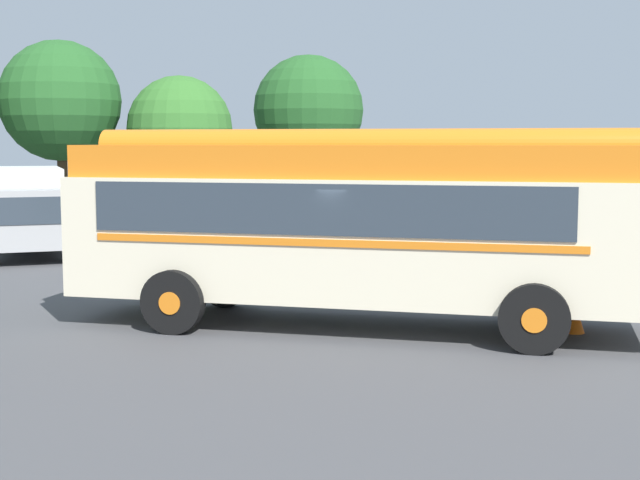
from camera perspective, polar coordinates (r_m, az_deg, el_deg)
The scene contains 10 objects.
ground_plane at distance 16.08m, azimuth 2.47°, elevation -5.42°, with size 120.00×120.00×0.00m, color #474749.
vintage_bus at distance 15.59m, azimuth 2.31°, elevation 1.26°, with size 9.42×8.18×3.49m.
car_near_left at distance 27.59m, azimuth -13.00°, elevation 1.10°, with size 2.23×4.33×1.66m.
car_mid_left at distance 27.99m, azimuth -7.24°, elevation 1.29°, with size 2.24×4.33×1.66m.
car_mid_right at distance 28.92m, azimuth -1.76°, elevation 1.49°, with size 2.40×4.40×1.66m.
box_van at distance 27.42m, azimuth -18.24°, elevation 2.00°, with size 2.68×5.90×2.50m.
tree_centre at distance 33.88m, azimuth -16.19°, elevation 8.62°, with size 4.36×4.36×6.93m.
tree_right_of_centre at distance 33.27m, azimuth -9.08°, elevation 6.96°, with size 3.84×3.84×5.68m.
tree_far_right at distance 36.43m, azimuth -0.64°, elevation 8.43°, with size 4.46×4.46×6.77m.
traffic_cone at distance 15.95m, azimuth 15.97°, elevation -4.75°, with size 0.36×0.36×0.55m, color orange.
Camera 1 is at (-7.11, -14.05, 3.26)m, focal length 50.00 mm.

